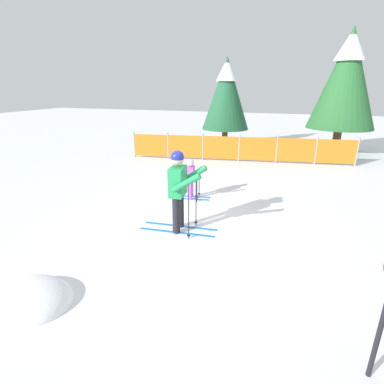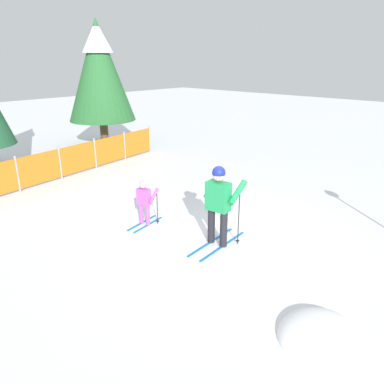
{
  "view_description": "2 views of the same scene",
  "coord_description": "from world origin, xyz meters",
  "px_view_note": "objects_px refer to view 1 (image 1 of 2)",
  "views": [
    {
      "loc": [
        1.89,
        -5.57,
        2.85
      ],
      "look_at": [
        -0.14,
        0.33,
        0.65
      ],
      "focal_mm": 28.0,
      "sensor_mm": 36.0,
      "label": 1
    },
    {
      "loc": [
        -5.69,
        -4.63,
        3.68
      ],
      "look_at": [
        -0.25,
        0.41,
        1.0
      ],
      "focal_mm": 35.0,
      "sensor_mm": 36.0,
      "label": 2
    }
  ],
  "objects_px": {
    "conifer_far": "(347,77)",
    "conifer_near": "(226,93)",
    "skier_child": "(192,176)",
    "safety_fence": "(239,148)",
    "skier_adult": "(179,184)"
  },
  "relations": [
    {
      "from": "skier_adult",
      "to": "safety_fence",
      "type": "bearing_deg",
      "value": 84.7
    },
    {
      "from": "conifer_near",
      "to": "conifer_far",
      "type": "bearing_deg",
      "value": 2.94
    },
    {
      "from": "safety_fence",
      "to": "conifer_near",
      "type": "relative_size",
      "value": 2.08
    },
    {
      "from": "conifer_far",
      "to": "conifer_near",
      "type": "xyz_separation_m",
      "value": [
        -5.09,
        -0.26,
        -0.63
      ]
    },
    {
      "from": "skier_adult",
      "to": "conifer_far",
      "type": "height_order",
      "value": "conifer_far"
    },
    {
      "from": "safety_fence",
      "to": "conifer_far",
      "type": "bearing_deg",
      "value": 39.31
    },
    {
      "from": "skier_child",
      "to": "skier_adult",
      "type": "bearing_deg",
      "value": -88.72
    },
    {
      "from": "skier_child",
      "to": "conifer_far",
      "type": "height_order",
      "value": "conifer_far"
    },
    {
      "from": "safety_fence",
      "to": "skier_child",
      "type": "bearing_deg",
      "value": -95.26
    },
    {
      "from": "skier_child",
      "to": "conifer_near",
      "type": "xyz_separation_m",
      "value": [
        -0.83,
        7.46,
        1.95
      ]
    },
    {
      "from": "skier_child",
      "to": "safety_fence",
      "type": "relative_size",
      "value": 0.12
    },
    {
      "from": "skier_child",
      "to": "safety_fence",
      "type": "bearing_deg",
      "value": 74.5
    },
    {
      "from": "conifer_far",
      "to": "conifer_near",
      "type": "bearing_deg",
      "value": -177.06
    },
    {
      "from": "safety_fence",
      "to": "conifer_far",
      "type": "height_order",
      "value": "conifer_far"
    },
    {
      "from": "conifer_far",
      "to": "conifer_near",
      "type": "height_order",
      "value": "conifer_far"
    }
  ]
}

